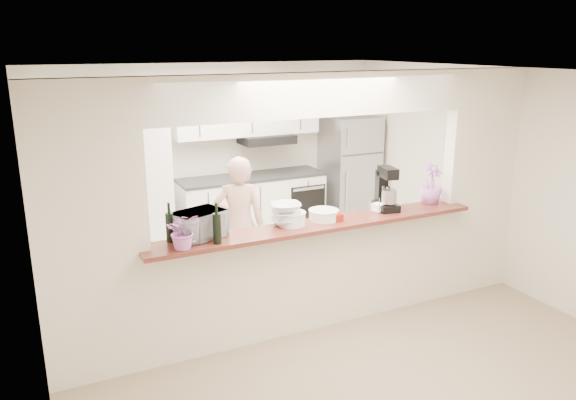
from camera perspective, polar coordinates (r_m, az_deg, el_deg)
floor at (r=5.83m, az=2.73°, el=-12.52°), size 6.00×6.00×0.00m
tile_overlay at (r=7.09m, az=-3.37°, el=-7.17°), size 5.00×2.90×0.01m
partition at (r=5.29m, az=2.93°, el=1.79°), size 5.00×0.15×2.50m
bar_counter at (r=5.57m, az=2.83°, el=-7.31°), size 3.40×0.38×1.09m
kitchen_cabinets at (r=7.78m, az=-8.12°, el=2.28°), size 3.15×0.62×2.25m
refrigerator at (r=8.68m, az=6.24°, el=2.88°), size 0.75×0.70×1.70m
flower_left at (r=4.73m, az=-10.57°, el=-3.09°), size 0.33×0.30×0.32m
wine_bottle_a at (r=4.82m, az=-7.23°, el=-2.83°), size 0.07×0.07×0.36m
wine_bottle_b at (r=4.93m, az=-11.92°, el=-2.67°), size 0.07×0.07×0.35m
toaster_oven at (r=4.98m, az=-9.07°, el=-2.51°), size 0.52×0.43×0.25m
serving_bowls at (r=5.28m, az=-0.23°, el=-1.48°), size 0.34×0.34×0.21m
plate_stack_a at (r=5.29m, az=0.36°, el=-1.89°), size 0.27×0.27×0.13m
plate_stack_b at (r=5.46m, az=3.65°, el=-1.51°), size 0.29×0.29×0.10m
red_bowl at (r=5.46m, az=4.87°, el=-1.70°), size 0.15×0.15×0.07m
tan_bowl at (r=5.48m, az=2.93°, el=-1.61°), size 0.15×0.15×0.07m
utensil_caddy at (r=5.82m, az=9.55°, el=-0.08°), size 0.29×0.21×0.24m
stand_mixer at (r=5.84m, az=9.93°, el=0.96°), size 0.25×0.34×0.45m
flower_right at (r=6.17m, az=14.34°, el=1.63°), size 0.27×0.27×0.43m
person at (r=6.33m, az=-4.95°, el=-2.56°), size 0.66×0.55×1.56m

